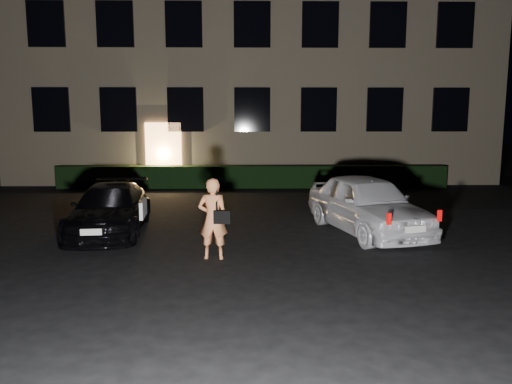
{
  "coord_description": "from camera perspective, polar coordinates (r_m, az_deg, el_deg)",
  "views": [
    {
      "loc": [
        -0.22,
        -8.77,
        2.77
      ],
      "look_at": [
        -0.02,
        2.0,
        1.12
      ],
      "focal_mm": 35.0,
      "sensor_mm": 36.0,
      "label": 1
    }
  ],
  "objects": [
    {
      "name": "sedan",
      "position": [
        12.34,
        -16.31,
        -1.91
      ],
      "size": [
        1.95,
        4.1,
        1.14
      ],
      "rotation": [
        0.0,
        0.0,
        0.08
      ],
      "color": "black",
      "rests_on": "ground"
    },
    {
      "name": "man",
      "position": [
        9.71,
        -4.93,
        -3.04
      ],
      "size": [
        0.66,
        0.42,
        1.59
      ],
      "rotation": [
        0.0,
        0.0,
        3.07
      ],
      "color": "#E3864F",
      "rests_on": "ground"
    },
    {
      "name": "hatch",
      "position": [
        12.13,
        12.58,
        -1.35
      ],
      "size": [
        2.64,
        4.37,
        1.39
      ],
      "rotation": [
        0.0,
        0.0,
        0.26
      ],
      "color": "white",
      "rests_on": "ground"
    },
    {
      "name": "ground",
      "position": [
        9.2,
        0.37,
        -8.81
      ],
      "size": [
        80.0,
        80.0,
        0.0
      ],
      "primitive_type": "plane",
      "color": "black",
      "rests_on": "ground"
    },
    {
      "name": "hedge",
      "position": [
        19.42,
        -0.41,
        1.78
      ],
      "size": [
        15.0,
        0.7,
        0.85
      ],
      "primitive_type": "cube",
      "color": "black",
      "rests_on": "ground"
    },
    {
      "name": "building",
      "position": [
        23.98,
        -0.56,
        16.46
      ],
      "size": [
        20.0,
        8.11,
        12.0
      ],
      "color": "#706550",
      "rests_on": "ground"
    }
  ]
}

